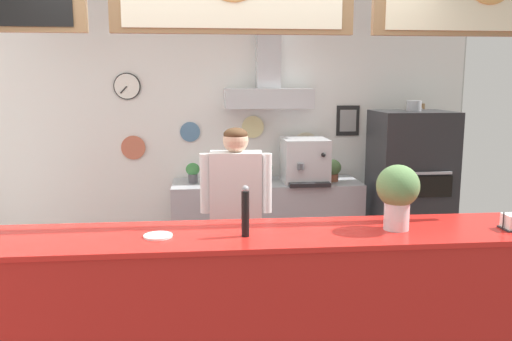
% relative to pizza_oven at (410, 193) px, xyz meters
% --- Properties ---
extents(back_wall_assembly, '(5.25, 2.45, 2.87)m').
position_rel_pizza_oven_xyz_m(back_wall_assembly, '(-1.80, 0.50, 0.72)').
color(back_wall_assembly, '#9E9E99').
rests_on(back_wall_assembly, ground_plane).
extents(service_counter, '(4.28, 0.62, 1.03)m').
position_rel_pizza_oven_xyz_m(service_counter, '(-1.83, -1.97, -0.30)').
color(service_counter, red).
rests_on(service_counter, ground_plane).
extents(back_prep_counter, '(1.89, 0.60, 0.90)m').
position_rel_pizza_oven_xyz_m(back_prep_counter, '(-1.40, 0.27, -0.37)').
color(back_prep_counter, '#A3A5AD').
rests_on(back_prep_counter, ground_plane).
extents(pizza_oven, '(0.73, 0.66, 1.72)m').
position_rel_pizza_oven_xyz_m(pizza_oven, '(0.00, 0.00, 0.00)').
color(pizza_oven, '#232326').
rests_on(pizza_oven, ground_plane).
extents(shop_worker, '(0.56, 0.25, 1.55)m').
position_rel_pizza_oven_xyz_m(shop_worker, '(-1.78, -0.91, 0.03)').
color(shop_worker, '#232328').
rests_on(shop_worker, ground_plane).
extents(espresso_machine, '(0.44, 0.56, 0.44)m').
position_rel_pizza_oven_xyz_m(espresso_machine, '(-1.01, 0.24, 0.30)').
color(espresso_machine, silver).
rests_on(espresso_machine, back_prep_counter).
extents(potted_oregano, '(0.14, 0.14, 0.20)m').
position_rel_pizza_oven_xyz_m(potted_oregano, '(-2.14, 0.28, 0.20)').
color(potted_oregano, '#4C4C51').
rests_on(potted_oregano, back_prep_counter).
extents(potted_thyme, '(0.17, 0.17, 0.22)m').
position_rel_pizza_oven_xyz_m(potted_thyme, '(-1.42, 0.29, 0.22)').
color(potted_thyme, '#9E563D').
rests_on(potted_thyme, back_prep_counter).
extents(potted_sage, '(0.18, 0.18, 0.22)m').
position_rel_pizza_oven_xyz_m(potted_sage, '(-0.73, 0.24, 0.21)').
color(potted_sage, '#9E563D').
rests_on(potted_sage, back_prep_counter).
extents(basil_vase, '(0.25, 0.25, 0.39)m').
position_rel_pizza_oven_xyz_m(basil_vase, '(-0.89, -1.98, 0.44)').
color(basil_vase, silver).
rests_on(basil_vase, service_counter).
extents(condiment_plate, '(0.16, 0.16, 0.01)m').
position_rel_pizza_oven_xyz_m(condiment_plate, '(-2.28, -2.00, 0.23)').
color(condiment_plate, white).
rests_on(condiment_plate, service_counter).
extents(pepper_grinder, '(0.04, 0.04, 0.30)m').
position_rel_pizza_oven_xyz_m(pepper_grinder, '(-1.79, -2.04, 0.37)').
color(pepper_grinder, black).
rests_on(pepper_grinder, service_counter).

